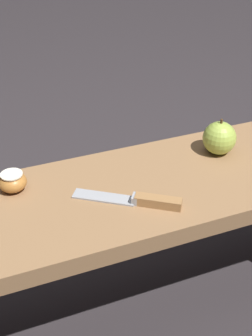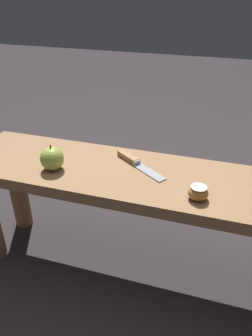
{
  "view_description": "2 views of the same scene",
  "coord_description": "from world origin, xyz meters",
  "px_view_note": "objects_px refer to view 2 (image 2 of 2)",
  "views": [
    {
      "loc": [
        0.28,
        0.75,
        1.01
      ],
      "look_at": [
        -0.03,
        -0.03,
        0.46
      ],
      "focal_mm": 50.0,
      "sensor_mm": 36.0,
      "label": 1
    },
    {
      "loc": [
        0.23,
        -0.89,
        1.0
      ],
      "look_at": [
        -0.03,
        -0.03,
        0.46
      ],
      "focal_mm": 35.0,
      "sensor_mm": 36.0,
      "label": 2
    }
  ],
  "objects_px": {
    "knife": "(134,161)",
    "wooden_bench": "(137,197)",
    "apple_cut": "(198,193)",
    "apple_whole": "(52,159)"
  },
  "relations": [
    {
      "from": "wooden_bench",
      "to": "apple_whole",
      "type": "height_order",
      "value": "apple_whole"
    },
    {
      "from": "knife",
      "to": "apple_cut",
      "type": "xyz_separation_m",
      "value": [
        0.24,
        -0.15,
        0.01
      ]
    },
    {
      "from": "apple_whole",
      "to": "apple_cut",
      "type": "distance_m",
      "value": 0.48
    },
    {
      "from": "wooden_bench",
      "to": "apple_whole",
      "type": "relative_size",
      "value": 14.02
    },
    {
      "from": "apple_whole",
      "to": "apple_cut",
      "type": "height_order",
      "value": "apple_whole"
    },
    {
      "from": "knife",
      "to": "apple_cut",
      "type": "height_order",
      "value": "apple_cut"
    },
    {
      "from": "apple_cut",
      "to": "knife",
      "type": "bearing_deg",
      "value": 148.19
    },
    {
      "from": "wooden_bench",
      "to": "apple_cut",
      "type": "height_order",
      "value": "apple_cut"
    },
    {
      "from": "knife",
      "to": "wooden_bench",
      "type": "bearing_deg",
      "value": -27.79
    },
    {
      "from": "wooden_bench",
      "to": "apple_whole",
      "type": "distance_m",
      "value": 0.32
    }
  ]
}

